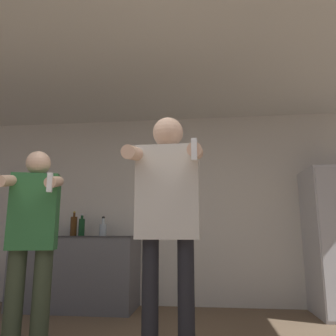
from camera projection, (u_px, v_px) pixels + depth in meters
wall_back at (161, 208)px, 4.54m from camera, size 7.00×0.06×2.55m
ceiling_slab at (141, 66)px, 3.26m from camera, size 7.00×3.59×0.05m
counter at (76, 272)px, 4.15m from camera, size 1.56×0.66×0.90m
bottle_tall_gin at (38, 228)px, 4.36m from camera, size 0.08×0.08×0.26m
bottle_short_whiskey at (103, 229)px, 4.26m from camera, size 0.09×0.09×0.25m
bottle_dark_rum at (74, 226)px, 4.31m from camera, size 0.09×0.09×0.32m
bottle_brown_liquor at (82, 226)px, 4.30m from camera, size 0.08×0.08×0.29m
person_woman_foreground at (168, 208)px, 2.34m from camera, size 0.53×0.48×1.79m
person_man_side at (32, 237)px, 2.60m from camera, size 0.52×0.56×1.61m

